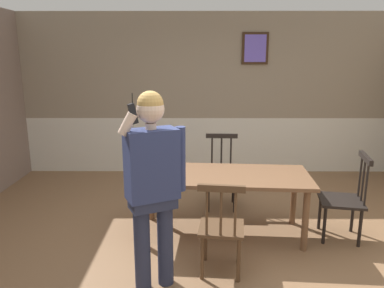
% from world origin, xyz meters
% --- Properties ---
extents(ground_plane, '(7.10, 7.10, 0.00)m').
position_xyz_m(ground_plane, '(0.00, 0.00, 0.00)').
color(ground_plane, '#846042').
extents(room_back_partition, '(6.45, 0.17, 2.73)m').
position_xyz_m(room_back_partition, '(0.00, 2.93, 1.32)').
color(room_back_partition, gray).
rests_on(room_back_partition, ground_plane).
extents(dining_table, '(2.01, 0.98, 0.72)m').
position_xyz_m(dining_table, '(0.07, 0.49, 0.64)').
color(dining_table, brown).
rests_on(dining_table, ground_plane).
extents(chair_near_window, '(0.45, 0.45, 0.98)m').
position_xyz_m(chair_near_window, '(0.13, 1.30, 0.48)').
color(chair_near_window, black).
rests_on(chair_near_window, ground_plane).
extents(chair_by_doorway, '(0.53, 0.53, 0.98)m').
position_xyz_m(chair_by_doorway, '(1.43, 0.39, 0.47)').
color(chair_by_doorway, black).
rests_on(chair_by_doorway, ground_plane).
extents(chair_at_table_head, '(0.46, 0.46, 0.93)m').
position_xyz_m(chair_at_table_head, '(0.01, -0.31, 0.46)').
color(chair_at_table_head, '#513823').
rests_on(chair_at_table_head, ground_plane).
extents(person_figure, '(0.53, 0.39, 1.74)m').
position_xyz_m(person_figure, '(-0.59, -0.52, 1.02)').
color(person_figure, '#282E49').
rests_on(person_figure, ground_plane).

